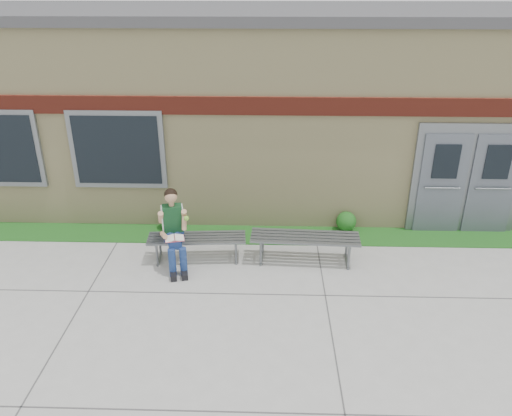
{
  "coord_description": "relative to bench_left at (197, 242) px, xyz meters",
  "views": [
    {
      "loc": [
        0.05,
        -6.47,
        4.84
      ],
      "look_at": [
        -0.2,
        1.7,
        1.04
      ],
      "focal_mm": 35.0,
      "sensor_mm": 36.0,
      "label": 1
    }
  ],
  "objects": [
    {
      "name": "shrub_mid",
      "position": [
        -0.79,
        1.22,
        -0.15
      ],
      "size": [
        0.37,
        0.37,
        0.37
      ],
      "primitive_type": "sphere",
      "color": "#165419",
      "rests_on": "grass_strip"
    },
    {
      "name": "grass_strip",
      "position": [
        1.29,
        0.97,
        -0.35
      ],
      "size": [
        16.0,
        0.8,
        0.02
      ],
      "primitive_type": "cube",
      "color": "#165419",
      "rests_on": "ground"
    },
    {
      "name": "shrub_east",
      "position": [
        2.94,
        1.22,
        -0.14
      ],
      "size": [
        0.41,
        0.41,
        0.41
      ],
      "primitive_type": "sphere",
      "color": "#165419",
      "rests_on": "grass_strip"
    },
    {
      "name": "school_building",
      "position": [
        1.29,
        4.36,
        1.74
      ],
      "size": [
        16.2,
        6.22,
        4.2
      ],
      "color": "beige",
      "rests_on": "ground"
    },
    {
      "name": "ground",
      "position": [
        1.29,
        -1.63,
        -0.36
      ],
      "size": [
        80.0,
        80.0,
        0.0
      ],
      "primitive_type": "plane",
      "color": "#9E9E99",
      "rests_on": "ground"
    },
    {
      "name": "bench_right",
      "position": [
        2.0,
        0.0,
        0.04
      ],
      "size": [
        2.02,
        0.66,
        0.52
      ],
      "rotation": [
        0.0,
        0.0,
        -0.05
      ],
      "color": "slate",
      "rests_on": "ground"
    },
    {
      "name": "bench_left",
      "position": [
        0.0,
        0.0,
        0.0
      ],
      "size": [
        1.83,
        0.63,
        0.47
      ],
      "rotation": [
        0.0,
        0.0,
        0.07
      ],
      "color": "slate",
      "rests_on": "ground"
    },
    {
      "name": "girl",
      "position": [
        -0.37,
        -0.22,
        0.39
      ],
      "size": [
        0.6,
        0.93,
        1.46
      ],
      "rotation": [
        0.0,
        0.0,
        0.23
      ],
      "color": "navy",
      "rests_on": "ground"
    }
  ]
}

